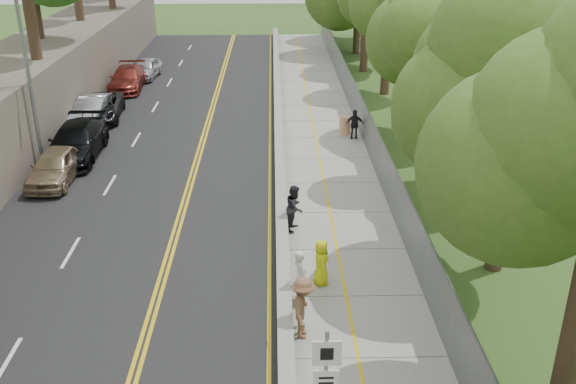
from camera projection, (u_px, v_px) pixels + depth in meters
ground at (277, 361)px, 17.21m from camera, size 140.00×140.00×0.00m
road at (162, 160)px, 30.79m from camera, size 11.20×66.00×0.04m
sidewalk at (327, 159)px, 30.96m from camera, size 4.20×66.00×0.05m
jersey_barrier at (279, 154)px, 30.80m from camera, size 0.42×66.00×0.60m
chainlink_fence at (371, 139)px, 30.61m from camera, size 0.04×66.00×2.00m
trees_fenceside at (432, 10)px, 28.22m from camera, size 7.00×66.00×14.00m
streetlight at (33, 71)px, 27.88m from camera, size 2.52×0.22×8.00m
signpost at (326, 377)px, 13.68m from camera, size 0.62×0.09×3.10m
construction_barrel at (345, 125)px, 34.11m from camera, size 0.58×0.58×0.96m
car_3 at (76, 142)px, 30.76m from camera, size 2.36×5.58×1.61m
car_4 at (55, 166)px, 28.06m from camera, size 1.76×4.29×1.46m
car_5 at (93, 110)px, 35.91m from camera, size 1.75×4.48×1.45m
car_6 at (100, 107)px, 36.46m from camera, size 2.71×5.11×1.37m
car_7 at (127, 79)px, 42.39m from camera, size 2.26×5.14×1.47m
car_8 at (146, 68)px, 45.33m from camera, size 1.99×4.09×1.34m
painter_0 at (321, 262)px, 20.35m from camera, size 0.62×0.84×1.55m
painter_1 at (300, 276)px, 19.38m from camera, size 0.63×0.75×1.76m
painter_2 at (295, 208)px, 23.81m from camera, size 0.90×1.02×1.76m
painter_3 at (303, 308)px, 17.76m from camera, size 0.82×1.27×1.86m
person_far at (355, 124)px, 33.21m from camera, size 0.96×0.49×1.58m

